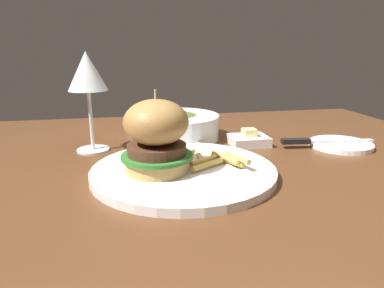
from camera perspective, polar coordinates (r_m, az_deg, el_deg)
dining_table at (r=0.69m, az=4.85°, el=-9.96°), size 1.11×0.89×0.74m
main_plate at (r=0.57m, az=-1.40°, el=-4.51°), size 0.30×0.30×0.01m
burger_sandwich at (r=0.54m, az=-5.94°, el=1.34°), size 0.11×0.11×0.13m
fries_pile at (r=0.58m, az=3.56°, el=-2.55°), size 0.10×0.11×0.02m
wine_glass at (r=0.70m, az=-17.08°, el=10.99°), size 0.08×0.08×0.20m
bread_plate at (r=0.79m, az=23.55°, el=-0.08°), size 0.13×0.13×0.01m
table_knife at (r=0.77m, az=20.37°, el=0.45°), size 0.20×0.04×0.01m
butter_dish at (r=0.75m, az=9.46°, el=0.72°), size 0.08×0.07×0.04m
soup_bowl at (r=0.79m, az=-2.81°, el=3.09°), size 0.20×0.20×0.06m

